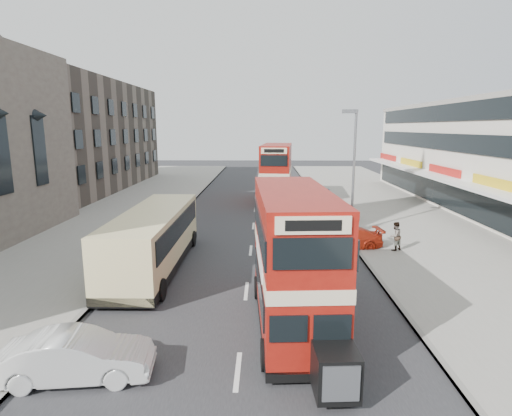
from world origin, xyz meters
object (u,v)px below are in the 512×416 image
(coach, at_px, (154,237))
(car_right_c, at_px, (310,192))
(street_lamp, at_px, (353,162))
(car_right_b, at_px, (318,213))
(cyclist, at_px, (320,224))
(car_right_a, at_px, (345,238))
(bus_second, at_px, (277,173))
(pedestrian_near, at_px, (395,236))
(car_left_front, at_px, (77,356))
(bus_main, at_px, (293,258))

(coach, height_order, car_right_c, coach)
(street_lamp, height_order, car_right_b, street_lamp)
(car_right_c, height_order, cyclist, cyclist)
(car_right_a, bearing_deg, bus_second, -172.64)
(car_right_a, bearing_deg, pedestrian_near, 69.22)
(pedestrian_near, bearing_deg, bus_second, -101.78)
(bus_second, bearing_deg, coach, 75.72)
(street_lamp, relative_size, car_right_a, 1.91)
(car_right_b, bearing_deg, car_left_front, -23.98)
(car_right_c, relative_size, cyclist, 1.97)
(car_right_a, xyz_separation_m, cyclist, (-1.04, 3.32, 0.08))
(coach, xyz_separation_m, car_right_c, (10.13, 21.05, -0.95))
(car_right_b, bearing_deg, pedestrian_near, 24.98)
(bus_second, xyz_separation_m, car_right_b, (2.84, -8.61, -2.08))
(car_left_front, bearing_deg, bus_second, -19.45)
(street_lamp, distance_m, car_right_b, 5.61)
(bus_second, height_order, car_right_a, bus_second)
(street_lamp, distance_m, car_right_a, 5.54)
(pedestrian_near, bearing_deg, car_right_a, -47.92)
(bus_main, bearing_deg, street_lamp, -113.30)
(street_lamp, distance_m, cyclist, 4.57)
(bus_main, xyz_separation_m, coach, (-6.52, 5.96, -0.88))
(car_right_a, xyz_separation_m, car_right_c, (-0.14, 17.45, 0.05))
(coach, bearing_deg, street_lamp, 32.03)
(car_right_b, xyz_separation_m, car_right_c, (0.60, 10.51, -0.01))
(bus_main, distance_m, coach, 8.88)
(cyclist, bearing_deg, car_right_b, 81.95)
(car_right_c, bearing_deg, car_left_front, -14.69)
(bus_main, distance_m, bus_second, 25.11)
(car_right_a, relative_size, car_right_b, 0.86)
(bus_main, distance_m, cyclist, 13.30)
(car_right_a, height_order, pedestrian_near, pedestrian_near)
(coach, height_order, car_right_a, coach)
(street_lamp, height_order, coach, street_lamp)
(coach, bearing_deg, bus_second, 70.45)
(bus_second, bearing_deg, cyclist, 106.73)
(bus_second, bearing_deg, car_right_b, 113.23)
(coach, bearing_deg, car_right_a, 19.05)
(street_lamp, height_order, pedestrian_near, street_lamp)
(street_lamp, distance_m, car_right_c, 14.57)
(street_lamp, xyz_separation_m, bus_second, (-4.57, 12.02, -2.02))
(street_lamp, xyz_separation_m, car_right_a, (-0.99, -3.52, -4.17))
(car_right_a, bearing_deg, street_lamp, 158.72)
(car_right_a, bearing_deg, coach, -76.28)
(car_left_front, height_order, car_right_a, car_left_front)
(car_left_front, xyz_separation_m, car_right_a, (10.02, 12.92, -0.07))
(bus_main, height_order, pedestrian_near, bus_main)
(bus_main, xyz_separation_m, car_right_b, (3.01, 16.50, -1.82))
(car_left_front, distance_m, cyclist, 18.56)
(coach, xyz_separation_m, car_right_a, (10.27, 3.60, -1.00))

